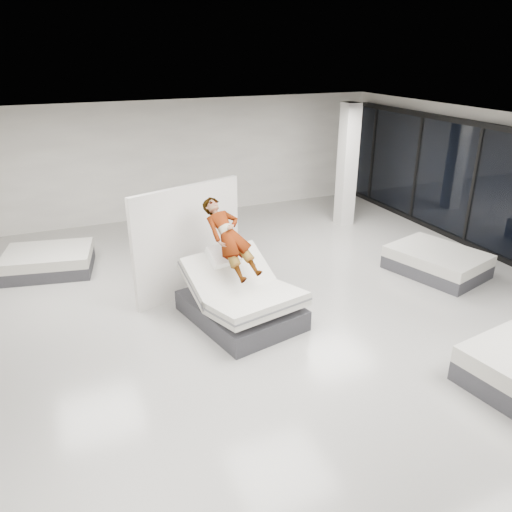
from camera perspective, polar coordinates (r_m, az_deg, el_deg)
name	(u,v)px	position (r m, az deg, el deg)	size (l,w,h in m)	color
room	(286,246)	(7.85, 3.45, 1.18)	(14.00, 14.04, 3.20)	#A8A49E
hero_bed	(241,300)	(8.78, -1.74, -5.08)	(1.95, 2.33, 1.23)	#36363B
person	(230,249)	(8.66, -2.98, 0.75)	(0.60, 0.39, 1.64)	slate
remote	(252,263)	(8.58, -0.45, -0.82)	(0.05, 0.14, 0.03)	black
divider_panel	(188,241)	(9.55, -7.76, 1.67)	(2.37, 0.11, 2.16)	silver
flat_bed_right_far	(437,262)	(11.31, 19.96, -0.61)	(1.86, 2.17, 0.51)	#36363B
flat_bed_left_far	(49,261)	(11.57, -22.60, -0.56)	(1.98, 1.63, 0.48)	#36363B
column	(347,165)	(13.52, 10.38, 10.14)	(0.40, 0.40, 3.20)	silver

